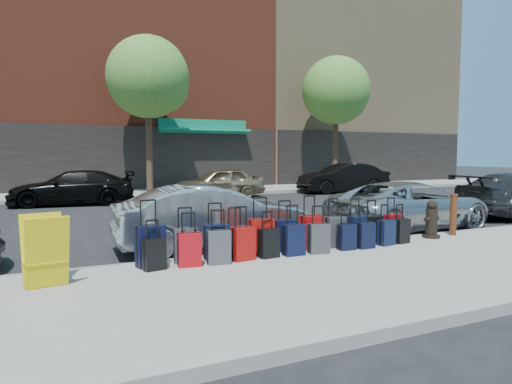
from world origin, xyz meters
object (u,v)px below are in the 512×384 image
car_near_1 (213,217)px  display_rack (45,251)px  tree_right (338,93)px  bollard (453,214)px  car_far_1 (72,188)px  suitcase_front_5 (285,235)px  car_far_3 (343,178)px  tree_center (151,80)px  car_far_2 (219,183)px  fire_hydrant (432,220)px  car_near_2 (410,205)px

car_near_1 → display_rack: bearing=125.4°
tree_right → bollard: size_ratio=7.90×
bollard → display_rack: display_rack is taller
display_rack → car_far_1: car_far_1 is taller
car_far_1 → suitcase_front_5: bearing=21.1°
bollard → car_far_3: 12.98m
tree_center → car_far_2: tree_center is taller
car_far_1 → display_rack: bearing=1.5°
tree_center → suitcase_front_5: bearing=-92.7°
tree_right → car_far_2: (-8.07, -2.44, -4.73)m
suitcase_front_5 → fire_hydrant: suitcase_front_5 is taller
tree_right → tree_center: bearing=180.0°
tree_center → car_near_1: (-1.57, -12.77, -4.75)m
tree_right → car_near_1: tree_right is taller
car_near_1 → car_far_1: car_far_1 is taller
fire_hydrant → display_rack: size_ratio=0.84×
car_near_1 → fire_hydrant: bearing=-107.9°
fire_hydrant → bollard: size_ratio=0.89×
car_near_1 → car_far_3: size_ratio=0.88×
car_near_1 → car_far_1: (-2.13, 9.96, 0.01)m
display_rack → car_far_3: size_ratio=0.21×
tree_center → car_near_1: bearing=-97.0°
car_near_2 → car_far_3: bearing=-30.8°
suitcase_front_5 → bollard: (4.20, -0.08, 0.18)m
car_far_1 → car_far_3: bearing=97.3°
car_far_2 → display_rack: bearing=-24.7°
car_far_1 → car_far_2: size_ratio=1.15×
bollard → car_near_1: bearing=162.8°
car_far_1 → car_far_3: size_ratio=1.01×
tree_center → car_far_1: tree_center is taller
car_far_3 → suitcase_front_5: bearing=-33.2°
tree_center → car_far_3: (9.05, -2.59, -4.67)m
suitcase_front_5 → car_far_1: bearing=114.0°
tree_right → car_far_2: bearing=-163.2°
fire_hydrant → suitcase_front_5: bearing=169.9°
suitcase_front_5 → car_far_1: (-3.02, 11.45, 0.22)m
tree_center → car_far_1: 6.64m
car_near_2 → car_far_3: car_far_3 is taller
suitcase_front_5 → tree_center: bearing=96.5°
tree_right → car_far_3: size_ratio=1.61×
car_near_2 → car_far_1: 12.42m
bollard → car_far_3: (5.53, 11.74, 0.12)m
tree_right → display_rack: 21.79m
suitcase_front_5 → car_far_2: (3.11, 11.81, 0.23)m
tree_center → suitcase_front_5: size_ratio=7.64×
tree_center → display_rack: size_ratio=7.48×
fire_hydrant → display_rack: (-7.56, -0.47, 0.10)m
tree_center → display_rack: (-4.72, -14.84, -4.78)m
bollard → car_near_2: 1.74m
car_near_2 → display_rack: bearing=100.7°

